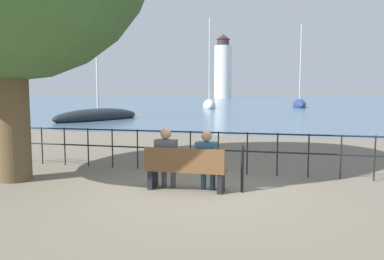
% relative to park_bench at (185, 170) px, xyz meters
% --- Properties ---
extents(ground_plane, '(1000.00, 1000.00, 0.00)m').
position_rel_park_bench_xyz_m(ground_plane, '(0.00, 0.06, -0.43)').
color(ground_plane, '#706656').
extents(harbor_water, '(600.00, 300.00, 0.01)m').
position_rel_park_bench_xyz_m(harbor_water, '(0.00, 160.04, -0.42)').
color(harbor_water, slate).
rests_on(harbor_water, ground_plane).
extents(park_bench, '(1.66, 0.45, 0.90)m').
position_rel_park_bench_xyz_m(park_bench, '(0.00, 0.00, 0.00)').
color(park_bench, brown).
rests_on(park_bench, ground_plane).
extents(seated_person_left, '(0.45, 0.35, 1.29)m').
position_rel_park_bench_xyz_m(seated_person_left, '(-0.43, 0.07, 0.28)').
color(seated_person_left, '#4C4C51').
rests_on(seated_person_left, ground_plane).
extents(seated_person_right, '(0.44, 0.35, 1.25)m').
position_rel_park_bench_xyz_m(seated_person_right, '(0.43, 0.07, 0.26)').
color(seated_person_right, navy).
rests_on(seated_person_right, ground_plane).
extents(promenade_railing, '(10.87, 0.04, 1.05)m').
position_rel_park_bench_xyz_m(promenade_railing, '(-0.00, 1.85, 0.27)').
color(promenade_railing, black).
rests_on(promenade_railing, ground_plane).
extents(closed_umbrella, '(0.09, 0.09, 1.00)m').
position_rel_park_bench_xyz_m(closed_umbrella, '(1.15, 0.14, 0.13)').
color(closed_umbrella, black).
rests_on(closed_umbrella, ground_plane).
extents(sailboat_0, '(2.08, 5.50, 11.76)m').
position_rel_park_bench_xyz_m(sailboat_0, '(3.97, 46.47, -0.01)').
color(sailboat_0, navy).
rests_on(sailboat_0, ground_plane).
extents(sailboat_1, '(4.62, 8.22, 9.72)m').
position_rel_park_bench_xyz_m(sailboat_1, '(-11.50, 18.00, -0.14)').
color(sailboat_1, black).
rests_on(sailboat_1, ground_plane).
extents(sailboat_2, '(2.97, 6.09, 12.08)m').
position_rel_park_bench_xyz_m(sailboat_2, '(-7.60, 40.79, -0.02)').
color(sailboat_2, white).
rests_on(sailboat_2, ground_plane).
extents(harbor_lighthouse, '(6.09, 6.09, 22.58)m').
position_rel_park_bench_xyz_m(harbor_lighthouse, '(-19.52, 125.78, 10.07)').
color(harbor_lighthouse, white).
rests_on(harbor_lighthouse, ground_plane).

